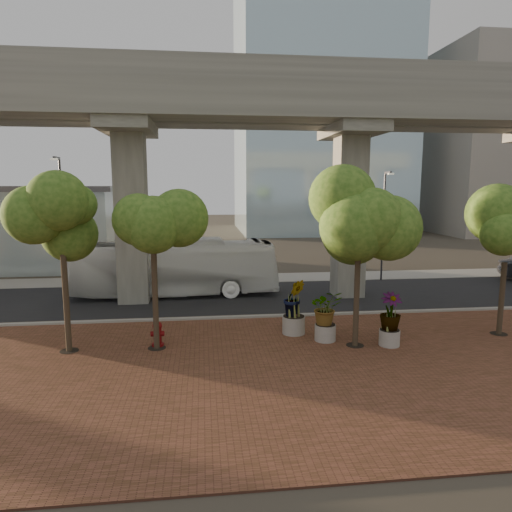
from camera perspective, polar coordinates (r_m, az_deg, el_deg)
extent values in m
plane|color=#3B342B|center=(23.96, -1.09, -6.49)|extent=(160.00, 160.00, 0.00)
cube|color=brown|center=(16.41, 1.70, -13.66)|extent=(70.00, 13.00, 0.06)
cube|color=black|center=(25.88, -1.52, -5.29)|extent=(90.00, 8.00, 0.04)
cube|color=#9B9891|center=(22.02, -0.58, -7.64)|extent=(70.00, 0.25, 0.16)
cube|color=#9B9891|center=(31.23, -2.43, -2.85)|extent=(90.00, 3.00, 0.06)
cube|color=#9A988C|center=(23.90, -1.27, 18.88)|extent=(72.00, 2.40, 1.80)
cube|color=#9A988C|center=(27.04, -1.94, 17.68)|extent=(72.00, 2.40, 1.80)
cube|color=#9A988C|center=(23.12, -1.00, 22.78)|extent=(72.00, 0.12, 1.00)
cube|color=#9A988C|center=(28.37, -2.15, 20.13)|extent=(72.00, 0.12, 1.00)
cube|color=gray|center=(71.65, 28.23, 12.26)|extent=(18.00, 16.00, 24.00)
imported|color=white|center=(26.64, -10.00, -1.50)|extent=(11.69, 2.93, 3.25)
cylinder|color=maroon|center=(18.67, -12.17, -10.77)|extent=(0.47, 0.47, 0.11)
cylinder|color=maroon|center=(18.55, -12.20, -9.66)|extent=(0.32, 0.32, 0.76)
sphere|color=maroon|center=(18.43, -12.24, -8.53)|extent=(0.37, 0.37, 0.37)
cylinder|color=maroon|center=(18.38, -12.26, -8.02)|extent=(0.11, 0.11, 0.13)
cylinder|color=maroon|center=(18.53, -12.21, -9.47)|extent=(0.53, 0.21, 0.21)
cylinder|color=#B0AD9F|center=(19.02, 8.64, -9.42)|extent=(0.86, 0.86, 0.67)
imported|color=#2C5616|center=(18.72, 8.71, -6.37)|extent=(1.90, 1.90, 1.43)
cylinder|color=#9C978D|center=(18.99, 16.33, -9.76)|extent=(0.81, 0.81, 0.63)
imported|color=#2C5616|center=(18.69, 16.47, -6.68)|extent=(1.98, 1.98, 1.49)
cylinder|color=gray|center=(19.71, 4.73, -8.57)|extent=(0.97, 0.97, 0.75)
imported|color=#2C5616|center=(19.39, 4.77, -5.23)|extent=(2.15, 2.15, 1.61)
cylinder|color=#4C3C2B|center=(18.60, -22.64, -5.20)|extent=(0.22, 0.22, 3.92)
cylinder|color=black|center=(19.15, -22.30, -10.90)|extent=(0.70, 0.70, 0.01)
cylinder|color=#4C3C2B|center=(17.92, -12.48, -5.47)|extent=(0.22, 0.22, 3.78)
cylinder|color=black|center=(18.47, -12.28, -11.15)|extent=(0.70, 0.70, 0.01)
cylinder|color=#4C3C2B|center=(18.23, 12.46, -5.34)|extent=(0.22, 0.22, 3.71)
cylinder|color=black|center=(18.76, 12.27, -10.83)|extent=(0.70, 0.70, 0.01)
cylinder|color=#4C3C2B|center=(21.86, 28.36, -4.70)|extent=(0.22, 0.22, 3.09)
cylinder|color=black|center=(22.24, 28.07, -8.56)|extent=(0.70, 0.70, 0.01)
cylinder|color=#2E2F33|center=(31.34, -22.96, 3.87)|extent=(0.14, 0.14, 7.95)
cube|color=#2E2F33|center=(30.83, -23.66, 11.16)|extent=(0.15, 0.99, 0.15)
cube|color=silver|center=(30.35, -23.93, 11.01)|extent=(0.40, 0.20, 0.12)
cylinder|color=#323237|center=(31.35, 15.60, 3.47)|extent=(0.12, 0.12, 7.11)
cube|color=#323237|center=(30.84, 16.19, 9.98)|extent=(0.13, 0.89, 0.13)
cube|color=silver|center=(30.42, 16.51, 9.82)|extent=(0.36, 0.18, 0.11)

